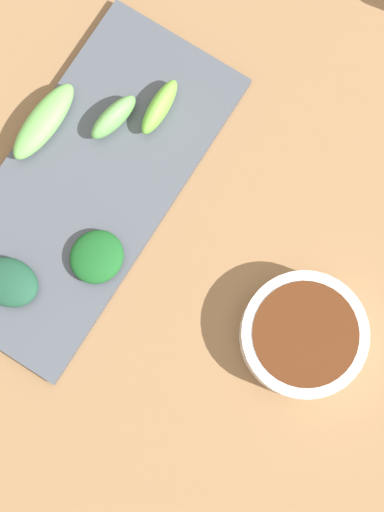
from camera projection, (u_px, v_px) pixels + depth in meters
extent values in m
cube|color=olive|center=(178.00, 253.00, 0.82)|extent=(2.10, 2.10, 0.02)
cylinder|color=white|center=(303.00, 335.00, 0.77)|extent=(0.12, 0.12, 0.04)
cylinder|color=#47210C|center=(304.00, 335.00, 0.76)|extent=(0.10, 0.10, 0.03)
cube|color=#454B55|center=(87.00, 186.00, 0.81)|extent=(0.17, 0.38, 0.01)
ellipsoid|color=#175621|center=(97.00, 257.00, 0.78)|extent=(0.06, 0.06, 0.02)
ellipsoid|color=#6DB73E|center=(159.00, 107.00, 0.80)|extent=(0.02, 0.07, 0.03)
ellipsoid|color=#66A957|center=(114.00, 117.00, 0.80)|extent=(0.03, 0.06, 0.03)
ellipsoid|color=#6AB657|center=(44.00, 121.00, 0.80)|extent=(0.04, 0.10, 0.02)
ellipsoid|color=#1C4832|center=(8.00, 282.00, 0.78)|extent=(0.07, 0.06, 0.02)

